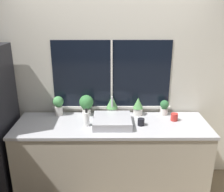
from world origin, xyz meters
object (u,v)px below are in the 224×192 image
potted_plant_left (86,104)px  mug_red (174,117)px  potted_plant_far_left (58,104)px  potted_plant_far_right (164,107)px  potted_plant_right (138,106)px  soap_bottle (87,119)px  sink (112,121)px  potted_plant_center (112,104)px  mug_black (141,122)px

potted_plant_left → mug_red: bearing=-9.4°
potted_plant_far_left → potted_plant_far_right: bearing=-0.0°
potted_plant_far_left → potted_plant_right: 1.02m
potted_plant_far_right → soap_bottle: soap_bottle is taller
sink → potted_plant_left: 0.45m
potted_plant_far_left → soap_bottle: bearing=-39.6°
sink → potted_plant_far_right: size_ratio=2.40×
potted_plant_far_left → sink: bearing=-22.7°
potted_plant_right → potted_plant_center: bearing=180.0°
mug_black → potted_plant_far_left: bearing=162.9°
mug_black → mug_red: mug_red is taller
potted_plant_right → mug_black: size_ratio=2.79×
potted_plant_right → potted_plant_far_right: bearing=0.0°
potted_plant_far_right → soap_bottle: size_ratio=0.92×
soap_bottle → mug_red: size_ratio=2.36×
potted_plant_left → potted_plant_right: (0.66, 0.00, -0.03)m
potted_plant_far_right → sink: bearing=-156.9°
potted_plant_left → potted_plant_center: 0.33m
sink → soap_bottle: size_ratio=2.20×
potted_plant_far_left → mug_black: (1.02, -0.31, -0.10)m
potted_plant_right → potted_plant_far_right: size_ratio=1.19×
soap_bottle → mug_black: size_ratio=2.56×
potted_plant_far_right → mug_black: size_ratio=2.35×
soap_bottle → mug_black: bearing=0.6°
potted_plant_right → mug_red: bearing=-23.0°
potted_plant_far_left → mug_black: potted_plant_far_left is taller
sink → mug_black: bearing=-4.7°
mug_red → mug_black: bearing=-162.6°
potted_plant_center → potted_plant_right: potted_plant_center is taller
potted_plant_far_left → potted_plant_far_right: (1.35, -0.00, -0.04)m
mug_red → potted_plant_far_right: bearing=116.2°
potted_plant_right → mug_black: potted_plant_right is taller
mug_black → mug_red: (0.42, 0.13, 0.00)m
potted_plant_far_left → mug_red: 1.46m
potted_plant_center → potted_plant_right: (0.33, 0.00, -0.02)m
soap_bottle → mug_red: soap_bottle is taller
sink → mug_black: sink is taller
potted_plant_far_left → potted_plant_left: size_ratio=0.95×
potted_plant_right → soap_bottle: potted_plant_right is taller
potted_plant_left → potted_plant_center: (0.33, 0.00, -0.01)m
mug_red → potted_plant_center: bearing=166.6°
soap_bottle → potted_plant_center: bearing=47.1°
potted_plant_far_left → potted_plant_right: potted_plant_far_left is taller
sink → potted_plant_far_left: bearing=157.3°
potted_plant_left → potted_plant_right: size_ratio=1.14×
potted_plant_far_right → potted_plant_right: bearing=180.0°
potted_plant_center → potted_plant_far_left: bearing=180.0°
potted_plant_right → soap_bottle: (-0.63, -0.32, -0.03)m
potted_plant_far_left → mug_red: (1.44, -0.18, -0.10)m
soap_bottle → sink: bearing=6.6°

